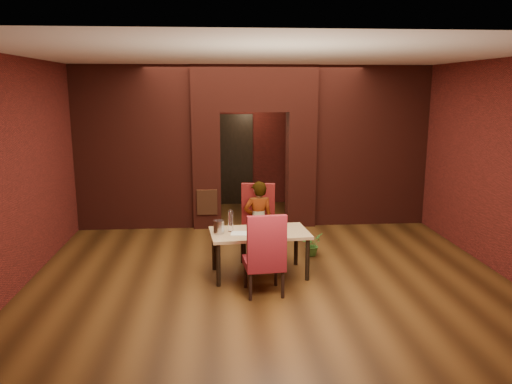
# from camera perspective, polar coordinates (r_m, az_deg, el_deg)

# --- Properties ---
(floor) EXTENTS (8.00, 8.00, 0.00)m
(floor) POSITION_cam_1_polar(r_m,az_deg,el_deg) (8.42, 0.78, -7.32)
(floor) COLOR #4C2D13
(floor) RESTS_ON ground
(ceiling) EXTENTS (7.00, 8.00, 0.04)m
(ceiling) POSITION_cam_1_polar(r_m,az_deg,el_deg) (7.97, 0.85, 14.98)
(ceiling) COLOR silver
(ceiling) RESTS_ON ground
(wall_back) EXTENTS (7.00, 0.04, 3.20)m
(wall_back) POSITION_cam_1_polar(r_m,az_deg,el_deg) (12.00, -0.94, 6.25)
(wall_back) COLOR maroon
(wall_back) RESTS_ON ground
(wall_front) EXTENTS (7.00, 0.04, 3.20)m
(wall_front) POSITION_cam_1_polar(r_m,az_deg,el_deg) (4.15, 5.88, -4.40)
(wall_front) COLOR maroon
(wall_front) RESTS_ON ground
(wall_left) EXTENTS (0.04, 8.00, 3.20)m
(wall_left) POSITION_cam_1_polar(r_m,az_deg,el_deg) (8.47, -23.51, 2.97)
(wall_left) COLOR maroon
(wall_left) RESTS_ON ground
(wall_right) EXTENTS (0.04, 8.00, 3.20)m
(wall_right) POSITION_cam_1_polar(r_m,az_deg,el_deg) (9.06, 23.49, 3.48)
(wall_right) COLOR maroon
(wall_right) RESTS_ON ground
(pillar_left) EXTENTS (0.55, 0.55, 2.30)m
(pillar_left) POSITION_cam_1_polar(r_m,az_deg,el_deg) (10.06, -5.65, 2.54)
(pillar_left) COLOR maroon
(pillar_left) RESTS_ON ground
(pillar_right) EXTENTS (0.55, 0.55, 2.30)m
(pillar_right) POSITION_cam_1_polar(r_m,az_deg,el_deg) (10.19, 5.11, 2.67)
(pillar_right) COLOR maroon
(pillar_right) RESTS_ON ground
(lintel) EXTENTS (2.45, 0.55, 0.90)m
(lintel) POSITION_cam_1_polar(r_m,az_deg,el_deg) (9.95, -0.24, 11.75)
(lintel) COLOR maroon
(lintel) RESTS_ON ground
(wing_wall_left) EXTENTS (2.28, 0.35, 3.20)m
(wing_wall_left) POSITION_cam_1_polar(r_m,az_deg,el_deg) (10.12, -13.74, 4.89)
(wing_wall_left) COLOR maroon
(wing_wall_left) RESTS_ON ground
(wing_wall_right) EXTENTS (2.28, 0.35, 3.20)m
(wing_wall_right) POSITION_cam_1_polar(r_m,az_deg,el_deg) (10.46, 12.84, 5.14)
(wing_wall_right) COLOR maroon
(wing_wall_right) RESTS_ON ground
(vent_panel) EXTENTS (0.40, 0.03, 0.50)m
(vent_panel) POSITION_cam_1_polar(r_m,az_deg,el_deg) (9.88, -5.61, -1.17)
(vent_panel) COLOR #A1532E
(vent_panel) RESTS_ON ground
(rear_door) EXTENTS (0.90, 0.08, 2.10)m
(rear_door) POSITION_cam_1_polar(r_m,az_deg,el_deg) (11.99, -2.83, 3.58)
(rear_door) COLOR black
(rear_door) RESTS_ON ground
(rear_door_frame) EXTENTS (1.02, 0.04, 2.22)m
(rear_door_frame) POSITION_cam_1_polar(r_m,az_deg,el_deg) (11.95, -2.82, 3.56)
(rear_door_frame) COLOR black
(rear_door_frame) RESTS_ON ground
(dining_table) EXTENTS (1.51, 0.95, 0.68)m
(dining_table) POSITION_cam_1_polar(r_m,az_deg,el_deg) (7.50, 0.39, -7.01)
(dining_table) COLOR tan
(dining_table) RESTS_ON ground
(chair_far) EXTENTS (0.62, 0.62, 1.21)m
(chair_far) POSITION_cam_1_polar(r_m,az_deg,el_deg) (8.13, 0.17, -3.53)
(chair_far) COLOR maroon
(chair_far) RESTS_ON ground
(chair_near) EXTENTS (0.57, 0.57, 1.15)m
(chair_near) POSITION_cam_1_polar(r_m,az_deg,el_deg) (6.79, 0.88, -6.96)
(chair_near) COLOR maroon
(chair_near) RESTS_ON ground
(person_seated) EXTENTS (0.50, 0.35, 1.31)m
(person_seated) POSITION_cam_1_polar(r_m,az_deg,el_deg) (8.08, 0.27, -3.30)
(person_seated) COLOR silver
(person_seated) RESTS_ON ground
(wine_glass_a) EXTENTS (0.08, 0.08, 0.18)m
(wine_glass_a) POSITION_cam_1_polar(r_m,az_deg,el_deg) (7.51, -0.34, -3.55)
(wine_glass_a) COLOR white
(wine_glass_a) RESTS_ON dining_table
(wine_glass_b) EXTENTS (0.08, 0.08, 0.18)m
(wine_glass_b) POSITION_cam_1_polar(r_m,az_deg,el_deg) (7.35, 0.30, -3.90)
(wine_glass_b) COLOR white
(wine_glass_b) RESTS_ON dining_table
(wine_glass_c) EXTENTS (0.08, 0.08, 0.19)m
(wine_glass_c) POSITION_cam_1_polar(r_m,az_deg,el_deg) (7.29, 1.36, -4.01)
(wine_glass_c) COLOR silver
(wine_glass_c) RESTS_ON dining_table
(tasting_sheet) EXTENTS (0.33, 0.26, 0.00)m
(tasting_sheet) POSITION_cam_1_polar(r_m,az_deg,el_deg) (7.30, -1.65, -4.74)
(tasting_sheet) COLOR silver
(tasting_sheet) RESTS_ON dining_table
(wine_bucket) EXTENTS (0.16, 0.16, 0.19)m
(wine_bucket) POSITION_cam_1_polar(r_m,az_deg,el_deg) (7.30, -4.26, -4.01)
(wine_bucket) COLOR #A8A9B0
(wine_bucket) RESTS_ON dining_table
(water_bottle) EXTENTS (0.08, 0.08, 0.33)m
(water_bottle) POSITION_cam_1_polar(r_m,az_deg,el_deg) (7.37, -2.91, -3.30)
(water_bottle) COLOR white
(water_bottle) RESTS_ON dining_table
(potted_plant) EXTENTS (0.44, 0.45, 0.38)m
(potted_plant) POSITION_cam_1_polar(r_m,az_deg,el_deg) (8.46, 6.38, -5.96)
(potted_plant) COLOR #396F29
(potted_plant) RESTS_ON ground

